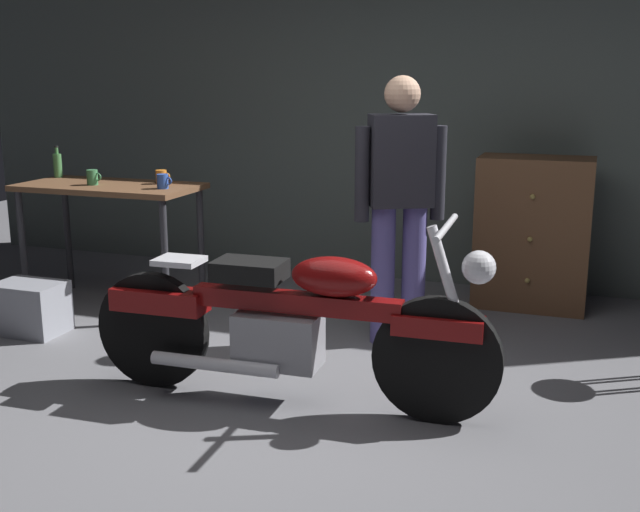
# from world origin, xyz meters

# --- Properties ---
(ground_plane) EXTENTS (12.00, 12.00, 0.00)m
(ground_plane) POSITION_xyz_m (0.00, 0.00, 0.00)
(ground_plane) COLOR slate
(back_wall) EXTENTS (8.00, 0.12, 3.10)m
(back_wall) POSITION_xyz_m (0.00, 2.80, 1.55)
(back_wall) COLOR #56605B
(back_wall) RESTS_ON ground_plane
(workbench) EXTENTS (1.30, 0.64, 0.90)m
(workbench) POSITION_xyz_m (-1.82, 1.32, 0.79)
(workbench) COLOR brown
(workbench) RESTS_ON ground_plane
(motorcycle) EXTENTS (2.19, 0.60, 1.00)m
(motorcycle) POSITION_xyz_m (0.07, 0.09, 0.45)
(motorcycle) COLOR black
(motorcycle) RESTS_ON ground_plane
(person_standing) EXTENTS (0.52, 0.37, 1.67)m
(person_standing) POSITION_xyz_m (0.36, 1.22, 0.93)
(person_standing) COLOR #554E91
(person_standing) RESTS_ON ground_plane
(wooden_dresser) EXTENTS (0.80, 0.47, 1.10)m
(wooden_dresser) POSITION_xyz_m (1.09, 2.30, 0.55)
(wooden_dresser) COLOR brown
(wooden_dresser) RESTS_ON ground_plane
(storage_bin) EXTENTS (0.44, 0.32, 0.34)m
(storage_bin) POSITION_xyz_m (-1.97, 0.57, 0.17)
(storage_bin) COLOR gray
(storage_bin) RESTS_ON ground_plane
(mug_orange_travel) EXTENTS (0.11, 0.08, 0.10)m
(mug_orange_travel) POSITION_xyz_m (-1.47, 1.47, 0.95)
(mug_orange_travel) COLOR orange
(mug_orange_travel) RESTS_ON workbench
(mug_blue_enamel) EXTENTS (0.11, 0.08, 0.10)m
(mug_blue_enamel) POSITION_xyz_m (-1.34, 1.26, 0.95)
(mug_blue_enamel) COLOR #2D51AD
(mug_blue_enamel) RESTS_ON workbench
(mug_green_speckled) EXTENTS (0.11, 0.08, 0.11)m
(mug_green_speckled) POSITION_xyz_m (-1.91, 1.25, 0.95)
(mug_green_speckled) COLOR #3D7F4C
(mug_green_speckled) RESTS_ON workbench
(bottle) EXTENTS (0.06, 0.06, 0.24)m
(bottle) POSITION_xyz_m (-2.40, 1.51, 1.00)
(bottle) COLOR #4C8C4C
(bottle) RESTS_ON workbench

